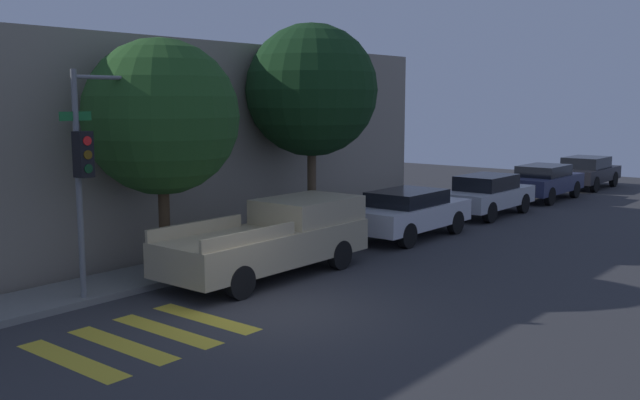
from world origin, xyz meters
name	(u,v)px	position (x,y,z in m)	size (l,w,h in m)	color
ground_plane	(276,313)	(0.00, 0.00, 0.00)	(60.00, 60.00, 0.00)	#333335
sidewalk	(146,277)	(0.00, 4.08, 0.07)	(26.00, 1.75, 0.14)	slate
building_row	(40,149)	(0.00, 8.35, 2.84)	(26.00, 6.00, 5.68)	gray
crosswalk	(144,337)	(-2.52, 0.80, 0.00)	(3.28, 2.60, 0.00)	gold
traffic_light_pole	(100,143)	(-1.52, 3.37, 3.24)	(2.44, 0.56, 4.70)	slate
pickup_truck	(275,238)	(2.27, 2.10, 0.89)	(5.48, 1.96, 1.71)	tan
sedan_near_corner	(409,212)	(8.16, 2.10, 0.78)	(4.47, 1.86, 1.43)	silver
sedan_middle	(487,194)	(13.39, 2.10, 0.78)	(4.41, 1.75, 1.46)	#B7BABF
sedan_far_end	(544,181)	(18.63, 2.10, 0.78)	(4.46, 1.80, 1.45)	#2D3351
sedan_tail_of_row	(586,171)	(23.73, 2.10, 0.79)	(4.37, 1.88, 1.47)	black
tree_near_corner	(161,117)	(0.52, 3.99, 3.71)	(3.57, 3.57, 5.50)	#42301E
tree_midblock	(312,90)	(5.89, 3.99, 4.37)	(3.77, 3.77, 6.26)	brown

